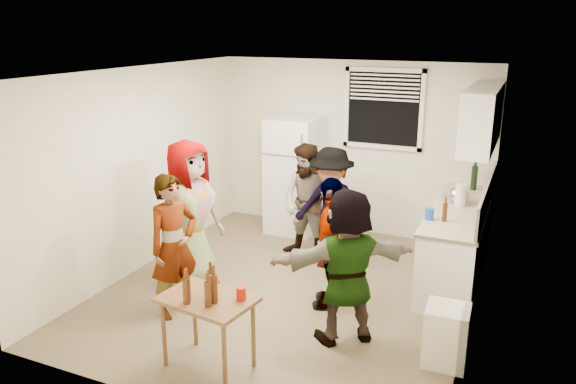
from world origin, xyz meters
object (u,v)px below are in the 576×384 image
at_px(guest_stripe, 178,313).
at_px(guest_orange, 345,338).
at_px(guest_back_left, 308,257).
at_px(serving_table, 210,366).
at_px(guest_back_right, 330,267).
at_px(kettle, 458,203).
at_px(guest_black, 330,304).
at_px(blue_cup, 429,220).
at_px(trash_bin, 446,338).
at_px(wine_bottle, 473,189).
at_px(refrigerator, 294,175).
at_px(guest_grey, 194,286).
at_px(beer_bottle_counter, 444,221).
at_px(beer_bottle_table, 214,302).
at_px(red_cup, 241,299).

xyz_separation_m(guest_stripe, guest_orange, (1.80, 0.24, 0.00)).
bearing_deg(guest_stripe, guest_back_left, 2.22).
relative_size(serving_table, guest_back_right, 0.52).
relative_size(kettle, guest_stripe, 0.17).
bearing_deg(guest_black, kettle, 132.04).
height_order(guest_stripe, guest_orange, guest_orange).
relative_size(blue_cup, guest_black, 0.09).
height_order(guest_stripe, guest_black, guest_stripe).
xyz_separation_m(trash_bin, guest_black, (-1.33, 0.62, -0.25)).
distance_m(guest_stripe, guest_orange, 1.82).
height_order(wine_bottle, guest_orange, wine_bottle).
height_order(kettle, trash_bin, kettle).
xyz_separation_m(wine_bottle, guest_stripe, (-2.64, -2.95, -0.90)).
bearing_deg(guest_back_right, blue_cup, -6.89).
relative_size(wine_bottle, guest_black, 0.22).
xyz_separation_m(refrigerator, guest_orange, (1.66, -2.60, -0.85)).
xyz_separation_m(trash_bin, guest_stripe, (-2.76, -0.21, -0.25)).
bearing_deg(kettle, wine_bottle, 58.45).
relative_size(guest_grey, guest_orange, 1.14).
height_order(beer_bottle_counter, trash_bin, beer_bottle_counter).
xyz_separation_m(beer_bottle_counter, guest_back_right, (-1.40, 0.25, -0.90)).
distance_m(guest_back_right, guest_black, 1.01).
height_order(refrigerator, guest_stripe, refrigerator).
distance_m(blue_cup, guest_orange, 1.66).
xyz_separation_m(guest_grey, guest_back_right, (1.29, 1.17, 0.00)).
bearing_deg(blue_cup, guest_black, -142.32).
height_order(wine_bottle, guest_back_left, wine_bottle).
xyz_separation_m(refrigerator, guest_back_left, (0.58, -0.88, -0.85)).
distance_m(beer_bottle_table, guest_black, 1.80).
bearing_deg(guest_orange, trash_bin, 141.35).
bearing_deg(serving_table, blue_cup, 56.11).
distance_m(wine_bottle, guest_grey, 3.79).
bearing_deg(kettle, guest_back_right, 175.04).
bearing_deg(guest_black, serving_table, -31.59).
relative_size(guest_back_left, guest_orange, 0.99).
bearing_deg(guest_back_left, guest_back_right, -14.46).
bearing_deg(serving_table, red_cup, 18.92).
height_order(red_cup, guest_back_right, red_cup).
distance_m(kettle, beer_bottle_counter, 0.73).
bearing_deg(kettle, guest_stripe, -161.50).
bearing_deg(wine_bottle, trash_bin, -87.38).
height_order(guest_grey, guest_orange, guest_grey).
relative_size(guest_back_left, guest_back_right, 0.98).
bearing_deg(refrigerator, wine_bottle, 2.62).
distance_m(refrigerator, guest_grey, 2.40).
relative_size(red_cup, guest_black, 0.08).
xyz_separation_m(red_cup, guest_black, (0.31, 1.44, -0.68)).
bearing_deg(red_cup, wine_bottle, 66.86).
bearing_deg(kettle, trash_bin, -107.00).
bearing_deg(red_cup, guest_stripe, 151.61).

